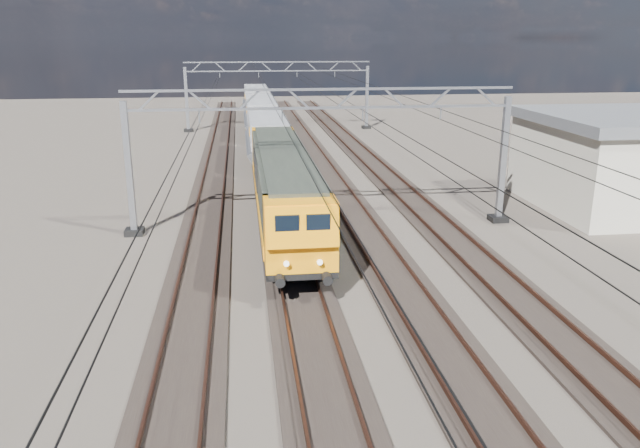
{
  "coord_description": "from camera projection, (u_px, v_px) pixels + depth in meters",
  "views": [
    {
      "loc": [
        -4.03,
        -26.67,
        9.45
      ],
      "look_at": [
        -1.07,
        -3.29,
        2.4
      ],
      "focal_mm": 35.0,
      "sensor_mm": 36.0,
      "label": 1
    }
  ],
  "objects": [
    {
      "name": "ground",
      "position": [
        334.0,
        253.0,
        28.55
      ],
      "size": [
        160.0,
        160.0,
        0.0
      ],
      "primitive_type": "plane",
      "color": "black",
      "rests_on": "ground"
    },
    {
      "name": "track_outer_west",
      "position": [
        201.0,
        257.0,
        27.8
      ],
      "size": [
        2.6,
        140.0,
        0.3
      ],
      "color": "black",
      "rests_on": "ground"
    },
    {
      "name": "track_loco",
      "position": [
        290.0,
        253.0,
        28.28
      ],
      "size": [
        2.6,
        140.0,
        0.3
      ],
      "color": "black",
      "rests_on": "ground"
    },
    {
      "name": "track_inner_east",
      "position": [
        377.0,
        250.0,
        28.77
      ],
      "size": [
        2.6,
        140.0,
        0.3
      ],
      "color": "black",
      "rests_on": "ground"
    },
    {
      "name": "track_outer_east",
      "position": [
        460.0,
        246.0,
        29.25
      ],
      "size": [
        2.6,
        140.0,
        0.3
      ],
      "color": "black",
      "rests_on": "ground"
    },
    {
      "name": "catenary_gantry_mid",
      "position": [
        323.0,
        153.0,
        31.23
      ],
      "size": [
        19.9,
        0.9,
        7.11
      ],
      "color": "#999EA7",
      "rests_on": "ground"
    },
    {
      "name": "catenary_gantry_far",
      "position": [
        278.0,
        93.0,
        65.44
      ],
      "size": [
        19.9,
        0.9,
        7.11
      ],
      "color": "#999EA7",
      "rests_on": "ground"
    },
    {
      "name": "overhead_wires",
      "position": [
        313.0,
        107.0,
        34.5
      ],
      "size": [
        12.03,
        140.0,
        0.53
      ],
      "color": "black",
      "rests_on": "ground"
    },
    {
      "name": "locomotive",
      "position": [
        283.0,
        184.0,
        31.74
      ],
      "size": [
        2.76,
        21.1,
        3.62
      ],
      "color": "black",
      "rests_on": "ground"
    },
    {
      "name": "hopper_wagon_lead",
      "position": [
        267.0,
        134.0,
        48.59
      ],
      "size": [
        3.38,
        13.0,
        3.25
      ],
      "color": "black",
      "rests_on": "ground"
    },
    {
      "name": "hopper_wagon_mid",
      "position": [
        261.0,
        113.0,
        62.08
      ],
      "size": [
        3.38,
        13.0,
        3.25
      ],
      "color": "black",
      "rests_on": "ground"
    },
    {
      "name": "hopper_wagon_third",
      "position": [
        257.0,
        100.0,
        75.58
      ],
      "size": [
        3.38,
        13.0,
        3.25
      ],
      "color": "black",
      "rests_on": "ground"
    }
  ]
}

